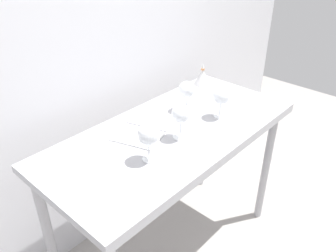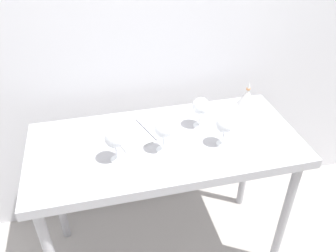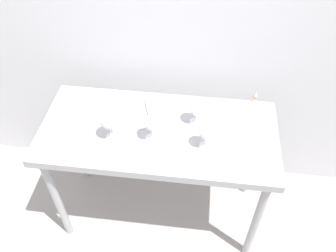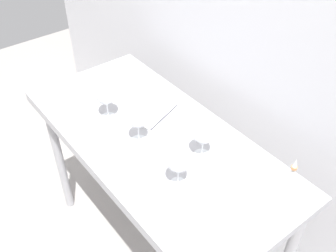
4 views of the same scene
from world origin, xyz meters
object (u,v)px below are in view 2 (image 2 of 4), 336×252
at_px(tasting_sheet_lower, 86,132).
at_px(wine_glass_far_right, 201,107).
at_px(wine_glass_near_right, 225,125).
at_px(decanter_funnel, 247,97).
at_px(tasting_sheet_upper, 232,121).
at_px(wine_glass_near_left, 115,138).
at_px(open_notebook, 146,130).
at_px(wine_glass_near_center, 163,130).

bearing_deg(tasting_sheet_lower, wine_glass_far_right, -33.54).
bearing_deg(wine_glass_near_right, decanter_funnel, 50.05).
height_order(wine_glass_far_right, tasting_sheet_upper, wine_glass_far_right).
height_order(wine_glass_near_left, wine_glass_near_right, wine_glass_near_left).
bearing_deg(open_notebook, wine_glass_near_center, -91.98).
xyz_separation_m(wine_glass_far_right, wine_glass_near_right, (0.06, -0.18, -0.00)).
bearing_deg(wine_glass_near_left, wine_glass_far_right, 20.66).
height_order(wine_glass_far_right, open_notebook, wine_glass_far_right).
relative_size(wine_glass_near_center, tasting_sheet_lower, 0.83).
height_order(wine_glass_near_right, tasting_sheet_lower, wine_glass_near_right).
distance_m(tasting_sheet_upper, tasting_sheet_lower, 0.81).
bearing_deg(decanter_funnel, wine_glass_far_right, -156.15).
height_order(open_notebook, tasting_sheet_lower, open_notebook).
relative_size(wine_glass_far_right, wine_glass_near_right, 1.02).
distance_m(wine_glass_far_right, decanter_funnel, 0.38).
distance_m(wine_glass_near_left, tasting_sheet_lower, 0.32).
xyz_separation_m(wine_glass_far_right, wine_glass_near_center, (-0.24, -0.16, 0.00)).
distance_m(open_notebook, tasting_sheet_lower, 0.32).
distance_m(wine_glass_near_right, tasting_sheet_upper, 0.26).
bearing_deg(wine_glass_near_left, decanter_funnel, 22.02).
relative_size(wine_glass_far_right, tasting_sheet_lower, 0.81).
relative_size(open_notebook, tasting_sheet_lower, 1.89).
height_order(wine_glass_near_center, decanter_funnel, wine_glass_near_center).
xyz_separation_m(wine_glass_near_left, decanter_funnel, (0.82, 0.33, -0.08)).
xyz_separation_m(wine_glass_near_left, open_notebook, (0.18, 0.20, -0.13)).
bearing_deg(tasting_sheet_upper, wine_glass_near_center, -121.44).
relative_size(wine_glass_near_left, wine_glass_near_center, 1.03).
relative_size(wine_glass_near_right, open_notebook, 0.42).
xyz_separation_m(wine_glass_near_right, open_notebook, (-0.36, 0.21, -0.12)).
distance_m(wine_glass_far_right, tasting_sheet_upper, 0.23).
height_order(wine_glass_near_left, wine_glass_near_center, wine_glass_near_left).
bearing_deg(open_notebook, wine_glass_far_right, -23.49).
bearing_deg(wine_glass_near_left, wine_glass_near_right, -0.47).
relative_size(wine_glass_near_center, open_notebook, 0.44).
height_order(wine_glass_far_right, tasting_sheet_lower, wine_glass_far_right).
xyz_separation_m(wine_glass_near_left, tasting_sheet_upper, (0.66, 0.18, -0.13)).
relative_size(wine_glass_near_right, tasting_sheet_lower, 0.79).
height_order(wine_glass_near_left, tasting_sheet_upper, wine_glass_near_left).
distance_m(wine_glass_far_right, tasting_sheet_lower, 0.63).
bearing_deg(wine_glass_near_center, wine_glass_near_right, -4.11).
bearing_deg(tasting_sheet_lower, wine_glass_near_center, -59.10).
distance_m(wine_glass_near_center, tasting_sheet_upper, 0.48).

